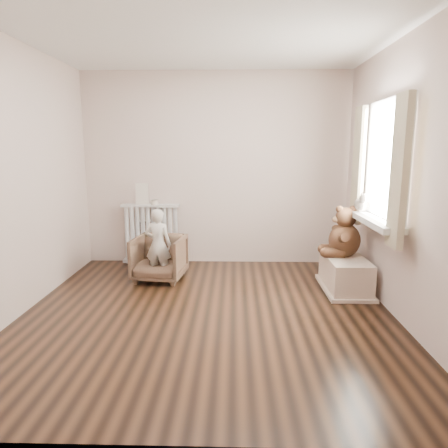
{
  "coord_description": "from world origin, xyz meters",
  "views": [
    {
      "loc": [
        0.26,
        -3.69,
        1.59
      ],
      "look_at": [
        0.15,
        0.45,
        0.8
      ],
      "focal_mm": 32.0,
      "sensor_mm": 36.0,
      "label": 1
    }
  ],
  "objects_px": {
    "armchair": "(159,258)",
    "teddy_bear": "(345,231)",
    "toy_vanity": "(145,245)",
    "toy_bench": "(345,273)",
    "radiator": "(151,236)",
    "child": "(158,245)",
    "plush_cat": "(362,203)"
  },
  "relations": [
    {
      "from": "toy_vanity",
      "to": "plush_cat",
      "type": "bearing_deg",
      "value": -19.81
    },
    {
      "from": "armchair",
      "to": "teddy_bear",
      "type": "distance_m",
      "value": 2.21
    },
    {
      "from": "toy_vanity",
      "to": "child",
      "type": "relative_size",
      "value": 0.69
    },
    {
      "from": "child",
      "to": "toy_vanity",
      "type": "bearing_deg",
      "value": -58.36
    },
    {
      "from": "armchair",
      "to": "toy_bench",
      "type": "xyz_separation_m",
      "value": [
        2.17,
        -0.29,
        -0.07
      ]
    },
    {
      "from": "plush_cat",
      "to": "armchair",
      "type": "bearing_deg",
      "value": 151.66
    },
    {
      "from": "radiator",
      "to": "toy_vanity",
      "type": "xyz_separation_m",
      "value": [
        -0.09,
        -0.03,
        -0.11
      ]
    },
    {
      "from": "radiator",
      "to": "child",
      "type": "bearing_deg",
      "value": -72.34
    },
    {
      "from": "child",
      "to": "plush_cat",
      "type": "height_order",
      "value": "plush_cat"
    },
    {
      "from": "toy_vanity",
      "to": "toy_bench",
      "type": "bearing_deg",
      "value": -21.08
    },
    {
      "from": "child",
      "to": "teddy_bear",
      "type": "height_order",
      "value": "teddy_bear"
    },
    {
      "from": "armchair",
      "to": "toy_bench",
      "type": "bearing_deg",
      "value": -0.3
    },
    {
      "from": "radiator",
      "to": "armchair",
      "type": "bearing_deg",
      "value": -71.16
    },
    {
      "from": "armchair",
      "to": "teddy_bear",
      "type": "relative_size",
      "value": 1.06
    },
    {
      "from": "armchair",
      "to": "plush_cat",
      "type": "relative_size",
      "value": 2.36
    },
    {
      "from": "toy_vanity",
      "to": "child",
      "type": "xyz_separation_m",
      "value": [
        0.33,
        -0.72,
        0.18
      ]
    },
    {
      "from": "child",
      "to": "armchair",
      "type": "bearing_deg",
      "value": -82.65
    },
    {
      "from": "toy_vanity",
      "to": "teddy_bear",
      "type": "distance_m",
      "value": 2.67
    },
    {
      "from": "radiator",
      "to": "armchair",
      "type": "distance_m",
      "value": 0.75
    },
    {
      "from": "armchair",
      "to": "child",
      "type": "xyz_separation_m",
      "value": [
        0.0,
        -0.05,
        0.18
      ]
    },
    {
      "from": "teddy_bear",
      "to": "armchair",
      "type": "bearing_deg",
      "value": 177.09
    },
    {
      "from": "toy_vanity",
      "to": "plush_cat",
      "type": "xyz_separation_m",
      "value": [
        2.64,
        -0.95,
        0.72
      ]
    },
    {
      "from": "radiator",
      "to": "plush_cat",
      "type": "height_order",
      "value": "plush_cat"
    },
    {
      "from": "toy_bench",
      "to": "plush_cat",
      "type": "distance_m",
      "value": 0.81
    },
    {
      "from": "toy_vanity",
      "to": "toy_bench",
      "type": "height_order",
      "value": "toy_vanity"
    },
    {
      "from": "toy_vanity",
      "to": "plush_cat",
      "type": "distance_m",
      "value": 2.9
    },
    {
      "from": "toy_bench",
      "to": "armchair",
      "type": "bearing_deg",
      "value": 172.34
    },
    {
      "from": "toy_vanity",
      "to": "teddy_bear",
      "type": "height_order",
      "value": "teddy_bear"
    },
    {
      "from": "child",
      "to": "plush_cat",
      "type": "xyz_separation_m",
      "value": [
        2.31,
        -0.23,
        0.55
      ]
    },
    {
      "from": "child",
      "to": "plush_cat",
      "type": "bearing_deg",
      "value": -178.31
    },
    {
      "from": "armchair",
      "to": "toy_bench",
      "type": "relative_size",
      "value": 0.75
    },
    {
      "from": "toy_vanity",
      "to": "toy_bench",
      "type": "distance_m",
      "value": 2.68
    }
  ]
}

